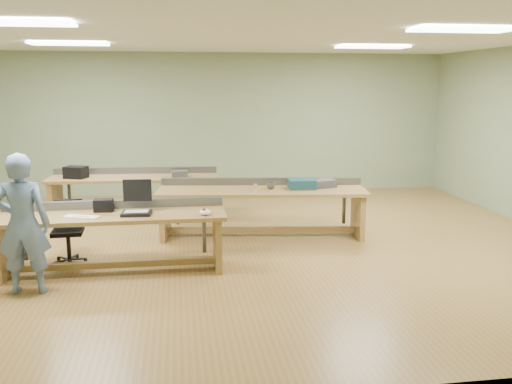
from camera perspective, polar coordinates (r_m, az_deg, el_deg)
floor at (r=8.06m, az=-1.88°, el=-5.60°), size 10.00×10.00×0.00m
ceiling at (r=7.75m, az=-2.03°, el=16.15°), size 10.00×10.00×0.00m
wall_back at (r=11.73m, az=-4.15°, el=7.13°), size 10.00×0.04×3.00m
wall_front at (r=3.86m, az=4.68°, el=-1.32°), size 10.00×0.04×3.00m
fluor_panels at (r=7.74m, az=-2.03°, el=15.93°), size 6.20×3.50×0.03m
workbench_front at (r=7.06m, az=-14.79°, el=-3.75°), size 2.81×0.76×0.86m
workbench_mid at (r=8.43m, az=0.62°, el=-0.89°), size 3.29×1.25×0.86m
workbench_back at (r=9.79m, az=-12.71°, el=0.50°), size 2.96×0.98×0.86m
person at (r=6.59m, az=-23.34°, el=-3.12°), size 0.59×0.39×1.61m
laptop_base at (r=6.89m, az=-12.46°, el=-2.18°), size 0.38×0.32×0.04m
laptop_screen at (r=6.97m, az=-12.38°, el=0.18°), size 0.36×0.04×0.28m
keyboard at (r=6.88m, az=-17.90°, el=-2.54°), size 0.45×0.28×0.02m
trackball_mouse at (r=6.74m, az=-5.37°, el=-2.12°), size 0.17×0.19×0.07m
camera_bag at (r=7.14m, az=-15.75°, el=-1.36°), size 0.24×0.16×0.16m
task_chair at (r=7.66m, az=-19.11°, el=-4.78°), size 0.47×0.47×0.83m
parts_bin_teal at (r=8.44m, az=4.84°, el=0.86°), size 0.42×0.32×0.14m
parts_bin_grey at (r=8.59m, az=6.90°, el=0.91°), size 0.47×0.37×0.11m
mug at (r=8.38m, az=1.56°, el=0.67°), size 0.17×0.17×0.10m
drinks_can at (r=8.21m, az=-0.05°, el=0.49°), size 0.07×0.07×0.11m
storage_box_back at (r=9.83m, az=-18.43°, el=1.98°), size 0.43×0.37×0.20m
tray_back at (r=9.57m, az=-8.04°, el=1.92°), size 0.28×0.21×0.11m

